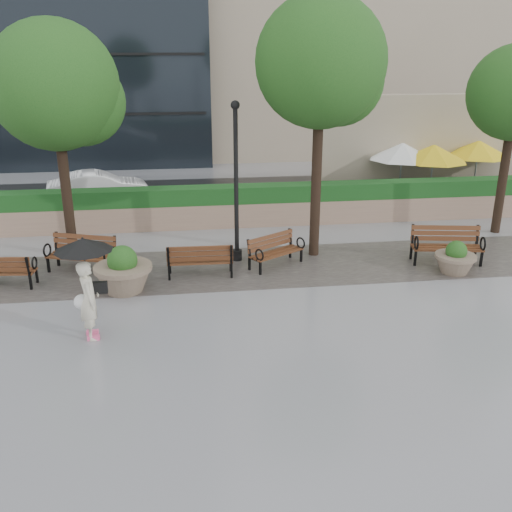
{
  "coord_description": "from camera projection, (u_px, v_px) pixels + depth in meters",
  "views": [
    {
      "loc": [
        -0.66,
        -11.45,
        5.62
      ],
      "look_at": [
        1.01,
        0.86,
        1.1
      ],
      "focal_mm": 40.0,
      "sensor_mm": 36.0,
      "label": 1
    }
  ],
  "objects": [
    {
      "name": "cafe_wall",
      "position": [
        438.0,
        146.0,
        22.49
      ],
      "size": [
        10.0,
        0.6,
        4.0
      ],
      "primitive_type": "cube",
      "color": "tan",
      "rests_on": "ground"
    },
    {
      "name": "patio_umb_yellow_b",
      "position": [
        478.0,
        149.0,
        21.95
      ],
      "size": [
        2.5,
        2.5,
        2.3
      ],
      "color": "black",
      "rests_on": "ground"
    },
    {
      "name": "bench_1",
      "position": [
        82.0,
        261.0,
        15.2
      ],
      "size": [
        1.91,
        1.26,
        0.96
      ],
      "rotation": [
        0.0,
        0.0,
        -0.34
      ],
      "color": "brown",
      "rests_on": "ground"
    },
    {
      "name": "bench_3",
      "position": [
        276.0,
        257.0,
        15.59
      ],
      "size": [
        1.67,
        1.39,
        0.86
      ],
      "rotation": [
        0.0,
        0.0,
        0.57
      ],
      "color": "brown",
      "rests_on": "ground"
    },
    {
      "name": "planter_left",
      "position": [
        123.0,
        274.0,
        13.88
      ],
      "size": [
        1.41,
        1.41,
        1.18
      ],
      "color": "#7F6B56",
      "rests_on": "ground"
    },
    {
      "name": "cafe_hedge",
      "position": [
        446.0,
        199.0,
        20.91
      ],
      "size": [
        8.0,
        0.5,
        0.9
      ],
      "primitive_type": "cube",
      "color": "#164317",
      "rests_on": "ground"
    },
    {
      "name": "ground",
      "position": [
        216.0,
        318.0,
        12.66
      ],
      "size": [
        100.0,
        100.0,
        0.0
      ],
      "primitive_type": "plane",
      "color": "gray",
      "rests_on": "ground"
    },
    {
      "name": "hedge_wall",
      "position": [
        201.0,
        207.0,
        18.95
      ],
      "size": [
        24.0,
        0.8,
        1.35
      ],
      "color": "#9F7F66",
      "rests_on": "ground"
    },
    {
      "name": "bench_2",
      "position": [
        200.0,
        266.0,
        14.9
      ],
      "size": [
        1.72,
        0.73,
        0.91
      ],
      "rotation": [
        0.0,
        0.0,
        3.11
      ],
      "color": "brown",
      "rests_on": "ground"
    },
    {
      "name": "bench_0",
      "position": [
        3.0,
        277.0,
        14.23
      ],
      "size": [
        1.67,
        0.82,
        0.86
      ],
      "rotation": [
        0.0,
        0.0,
        3.03
      ],
      "color": "brown",
      "rests_on": "ground"
    },
    {
      "name": "bench_4",
      "position": [
        446.0,
        253.0,
        15.81
      ],
      "size": [
        1.98,
        1.06,
        1.01
      ],
      "rotation": [
        0.0,
        0.0,
        -0.17
      ],
      "color": "brown",
      "rests_on": "ground"
    },
    {
      "name": "patio_umb_white",
      "position": [
        402.0,
        152.0,
        21.39
      ],
      "size": [
        2.5,
        2.5,
        2.3
      ],
      "color": "black",
      "rests_on": "ground"
    },
    {
      "name": "cobble_strip",
      "position": [
        209.0,
        269.0,
        15.46
      ],
      "size": [
        28.0,
        3.2,
        0.01
      ],
      "primitive_type": "cube",
      "color": "#383330",
      "rests_on": "ground"
    },
    {
      "name": "pedestrian",
      "position": [
        87.0,
        278.0,
        11.4
      ],
      "size": [
        1.16,
        1.16,
        2.13
      ],
      "rotation": [
        0.0,
        0.0,
        1.77
      ],
      "color": "beige",
      "rests_on": "ground"
    },
    {
      "name": "patio_umb_yellow_a",
      "position": [
        434.0,
        153.0,
        21.02
      ],
      "size": [
        2.5,
        2.5,
        2.3
      ],
      "color": "black",
      "rests_on": "ground"
    },
    {
      "name": "tree_1",
      "position": [
        325.0,
        68.0,
        14.88
      ],
      "size": [
        3.52,
        3.44,
        7.03
      ],
      "color": "black",
      "rests_on": "ground"
    },
    {
      "name": "tree_0",
      "position": [
        61.0,
        90.0,
        14.95
      ],
      "size": [
        3.47,
        3.38,
        6.41
      ],
      "color": "black",
      "rests_on": "ground"
    },
    {
      "name": "planter_right",
      "position": [
        455.0,
        261.0,
        15.07
      ],
      "size": [
        1.07,
        1.07,
        0.9
      ],
      "color": "#7F6B56",
      "rests_on": "ground"
    },
    {
      "name": "car_right",
      "position": [
        99.0,
        188.0,
        21.81
      ],
      "size": [
        3.95,
        1.98,
        1.24
      ],
      "primitive_type": "imported",
      "rotation": [
        0.0,
        0.0,
        1.75
      ],
      "color": "white",
      "rests_on": "ground"
    },
    {
      "name": "asphalt_street",
      "position": [
        197.0,
        197.0,
        22.91
      ],
      "size": [
        40.0,
        7.0,
        0.0
      ],
      "primitive_type": "cube",
      "color": "black",
      "rests_on": "ground"
    },
    {
      "name": "lamppost",
      "position": [
        236.0,
        193.0,
        15.45
      ],
      "size": [
        0.28,
        0.28,
        4.38
      ],
      "color": "black",
      "rests_on": "ground"
    }
  ]
}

